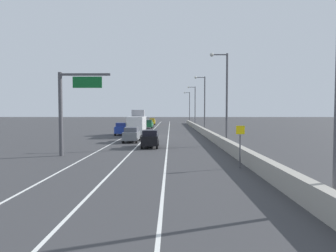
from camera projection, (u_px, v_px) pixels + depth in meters
ground_plane at (162, 130)px, 66.33m from camera, size 320.00×320.00×0.00m
lane_stripe_left at (133, 132)px, 57.39m from camera, size 0.16×130.00×0.00m
lane_stripe_center at (151, 132)px, 57.36m from camera, size 0.16×130.00×0.00m
lane_stripe_right at (169, 132)px, 57.33m from camera, size 0.16×130.00×0.00m
jersey_barrier_right at (211, 136)px, 42.26m from camera, size 0.60×120.00×1.10m
overhead_sign_gantry at (69, 103)px, 26.47m from camera, size 4.68×0.36×7.50m
speed_advisory_sign at (240, 143)px, 20.84m from camera, size 0.60×0.11×3.00m
lamp_post_right_near at (333, 57)px, 11.83m from camera, size 2.14×0.44×10.82m
lamp_post_right_second at (225, 93)px, 34.50m from camera, size 2.14×0.44×10.82m
lamp_post_right_third at (203, 100)px, 57.16m from camera, size 2.14×0.44×10.82m
lamp_post_right_fourth at (194, 104)px, 79.83m from camera, size 2.14×0.44×10.82m
lamp_post_right_fifth at (189, 105)px, 102.50m from camera, size 2.14×0.44×10.82m
car_black_0 at (150, 139)px, 33.04m from camera, size 1.90×4.11×1.96m
car_green_1 at (149, 124)px, 71.60m from camera, size 1.96×4.61×2.03m
car_blue_2 at (122, 129)px, 50.90m from camera, size 1.92×4.47×2.11m
car_gray_3 at (132, 135)px, 38.99m from camera, size 1.92×4.58×1.96m
car_yellow_4 at (152, 121)px, 90.10m from camera, size 1.76×4.00×2.08m
box_truck at (137, 124)px, 49.03m from camera, size 2.57×8.92×4.30m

